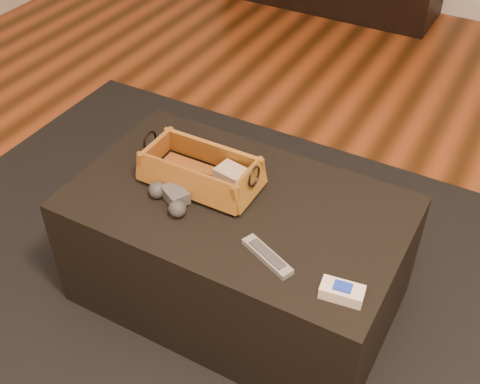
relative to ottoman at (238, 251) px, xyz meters
The scene contains 10 objects.
floor 0.24m from the ottoman, 39.72° to the right, with size 5.00×5.50×0.01m, color brown.
baseboard 2.69m from the ottoman, 88.74° to the left, with size 5.00×0.04×0.12m, color white.
area_rug 0.22m from the ottoman, 90.00° to the right, with size 2.60×2.00×0.01m, color black.
ottoman is the anchor object (origin of this frame).
tv_remote 0.28m from the ottoman, behind, with size 0.19×0.04×0.02m, color black.
cloth_bundle 0.26m from the ottoman, 130.54° to the left, with size 0.10×0.07×0.06m, color tan.
wicker_basket 0.29m from the ottoman, behind, with size 0.37×0.19×0.13m.
game_controller 0.31m from the ottoman, 147.50° to the right, with size 0.17×0.13×0.05m.
silver_remote 0.33m from the ottoman, 41.81° to the right, with size 0.17×0.10×0.02m.
cream_gadget 0.50m from the ottoman, 25.14° to the right, with size 0.12×0.07×0.04m.
Camera 1 is at (0.60, -1.12, 1.60)m, focal length 45.00 mm.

